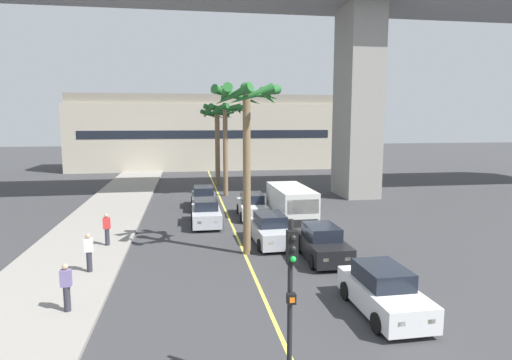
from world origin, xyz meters
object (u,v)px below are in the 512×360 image
object	(u,v)px
pedestrian_far_along	(89,252)
pedestrian_mid_block	(107,229)
car_queue_second	(270,230)
pedestrian_near_crosswalk	(66,286)
car_queue_fifth	(204,198)
car_queue_front	(252,206)
car_queue_sixth	(206,213)
palm_tree_mid_median	(225,119)
palm_tree_far_median	(217,125)
car_queue_fourth	(322,244)
palm_tree_near_median	(247,113)
traffic_light_median_near	(291,285)
car_queue_third	(383,292)
delivery_van	(291,205)

from	to	relation	value
pedestrian_far_along	pedestrian_mid_block	bearing A→B (deg)	89.19
car_queue_second	pedestrian_mid_block	size ratio (longest dim) A/B	2.57
pedestrian_near_crosswalk	car_queue_fifth	bearing A→B (deg)	73.26
car_queue_front	car_queue_sixth	size ratio (longest dim) A/B	1.01
palm_tree_mid_median	palm_tree_far_median	xyz separation A→B (m)	(-0.28, 6.10, -0.52)
car_queue_fourth	car_queue_sixth	world-z (taller)	same
pedestrian_far_along	car_queue_front	bearing A→B (deg)	49.53
car_queue_front	palm_tree_near_median	world-z (taller)	palm_tree_near_median
traffic_light_median_near	pedestrian_mid_block	size ratio (longest dim) A/B	2.59
traffic_light_median_near	palm_tree_mid_median	distance (m)	27.55
car_queue_sixth	car_queue_fifth	bearing A→B (deg)	89.27
car_queue_third	palm_tree_far_median	size ratio (longest dim) A/B	0.55
delivery_van	pedestrian_far_along	distance (m)	12.47
car_queue_third	palm_tree_far_median	distance (m)	30.21
car_queue_fourth	palm_tree_near_median	world-z (taller)	palm_tree_near_median
car_queue_second	delivery_van	size ratio (longest dim) A/B	0.79
car_queue_fourth	pedestrian_far_along	distance (m)	10.19
palm_tree_near_median	pedestrian_near_crosswalk	bearing A→B (deg)	-140.06
car_queue_third	car_queue_fourth	bearing A→B (deg)	92.68
car_queue_front	car_queue_third	distance (m)	15.16
traffic_light_median_near	pedestrian_mid_block	bearing A→B (deg)	115.82
car_queue_sixth	palm_tree_near_median	bearing A→B (deg)	-74.90
car_queue_fifth	car_queue_sixth	world-z (taller)	same
delivery_van	car_queue_second	bearing A→B (deg)	-118.57
car_queue_third	palm_tree_near_median	distance (m)	9.95
car_queue_fourth	traffic_light_median_near	world-z (taller)	traffic_light_median_near
palm_tree_near_median	car_queue_fourth	bearing A→B (deg)	-21.35
pedestrian_mid_block	traffic_light_median_near	bearing A→B (deg)	-64.18
palm_tree_mid_median	pedestrian_far_along	xyz separation A→B (m)	(-7.34, -18.19, -5.47)
car_queue_second	car_queue_front	bearing A→B (deg)	89.93
car_queue_third	pedestrian_near_crosswalk	world-z (taller)	pedestrian_near_crosswalk
car_queue_front	palm_tree_near_median	bearing A→B (deg)	-100.45
delivery_van	pedestrian_mid_block	distance (m)	10.72
palm_tree_near_median	car_queue_second	bearing A→B (deg)	46.97
car_queue_fourth	delivery_van	bearing A→B (deg)	88.96
car_queue_second	palm_tree_far_median	size ratio (longest dim) A/B	0.55
palm_tree_mid_median	car_queue_second	bearing A→B (deg)	-86.31
car_queue_fourth	pedestrian_far_along	xyz separation A→B (m)	(-10.17, -0.54, 0.28)
pedestrian_near_crosswalk	pedestrian_mid_block	xyz separation A→B (m)	(-0.04, 7.69, 0.00)
car_queue_fourth	pedestrian_mid_block	bearing A→B (deg)	161.74
pedestrian_near_crosswalk	pedestrian_mid_block	size ratio (longest dim) A/B	1.00
car_queue_third	pedestrian_far_along	size ratio (longest dim) A/B	2.55
car_queue_fifth	pedestrian_near_crosswalk	xyz separation A→B (m)	(-5.15, -17.13, 0.28)
car_queue_fourth	pedestrian_far_along	size ratio (longest dim) A/B	2.54
car_queue_sixth	palm_tree_mid_median	world-z (taller)	palm_tree_mid_median
pedestrian_near_crosswalk	pedestrian_mid_block	bearing A→B (deg)	90.31
palm_tree_near_median	pedestrian_near_crosswalk	world-z (taller)	palm_tree_near_median
car_queue_fourth	palm_tree_mid_median	world-z (taller)	palm_tree_mid_median
palm_tree_near_median	pedestrian_mid_block	bearing A→B (deg)	163.30
car_queue_front	pedestrian_far_along	size ratio (longest dim) A/B	2.56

